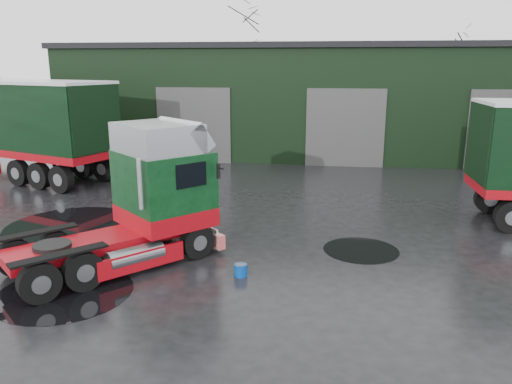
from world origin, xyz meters
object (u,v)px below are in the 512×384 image
hero_tractor (106,198)px  tree_back_b (441,83)px  wash_bucket (241,270)px  tree_back_a (243,70)px  warehouse (343,98)px

hero_tractor → tree_back_b: size_ratio=0.80×
wash_bucket → tree_back_a: bearing=99.3°
hero_tractor → tree_back_a: bearing=135.4°
wash_bucket → tree_back_a: 31.33m
warehouse → wash_bucket: size_ratio=97.66×
tree_back_a → wash_bucket: bearing=-80.7°
warehouse → hero_tractor: warehouse is taller
hero_tractor → wash_bucket: bearing=40.0°
wash_bucket → warehouse: bearing=81.7°
tree_back_a → warehouse: bearing=-51.3°
tree_back_b → hero_tractor: bearing=-115.5°
tree_back_a → tree_back_b: bearing=0.0°
warehouse → tree_back_b: tree_back_b is taller
wash_bucket → tree_back_b: size_ratio=0.04×
wash_bucket → tree_back_b: tree_back_b is taller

